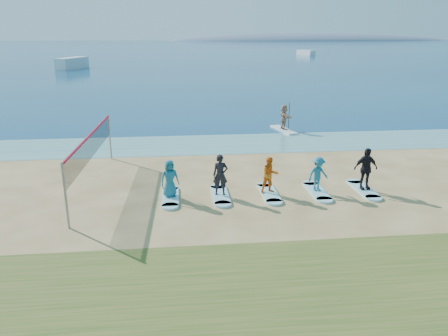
{
  "coord_description": "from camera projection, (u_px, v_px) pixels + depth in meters",
  "views": [
    {
      "loc": [
        -2.11,
        -16.11,
        6.86
      ],
      "look_at": [
        -0.14,
        2.0,
        1.1
      ],
      "focal_mm": 35.0,
      "sensor_mm": 36.0,
      "label": 1
    }
  ],
  "objects": [
    {
      "name": "student_4",
      "position": [
        366.0,
        169.0,
        19.25
      ],
      "size": [
        1.13,
        0.53,
        1.88
      ],
      "primitive_type": "imported",
      "rotation": [
        0.0,
        0.0,
        0.07
      ],
      "color": "black",
      "rests_on": "surfboard_4"
    },
    {
      "name": "surfboard_4",
      "position": [
        363.0,
        190.0,
        19.55
      ],
      "size": [
        0.7,
        2.2,
        0.09
      ],
      "primitive_type": "cube",
      "color": "#93D7E4",
      "rests_on": "ground"
    },
    {
      "name": "ocean",
      "position": [
        181.0,
        49.0,
        169.22
      ],
      "size": [
        600.0,
        600.0,
        0.0
      ],
      "primitive_type": "plane",
      "color": "navy",
      "rests_on": "ground"
    },
    {
      "name": "ground",
      "position": [
        233.0,
        209.0,
        17.56
      ],
      "size": [
        600.0,
        600.0,
        0.0
      ],
      "primitive_type": "plane",
      "color": "tan",
      "rests_on": "ground"
    },
    {
      "name": "surfboard_3",
      "position": [
        317.0,
        191.0,
        19.33
      ],
      "size": [
        0.7,
        2.2,
        0.09
      ],
      "primitive_type": "cube",
      "color": "#93D7E4",
      "rests_on": "ground"
    },
    {
      "name": "surfboard_0",
      "position": [
        170.0,
        197.0,
        18.66
      ],
      "size": [
        0.7,
        2.2,
        0.09
      ],
      "primitive_type": "cube",
      "color": "#93D7E4",
      "rests_on": "ground"
    },
    {
      "name": "shallow_water",
      "position": [
        212.0,
        144.0,
        27.51
      ],
      "size": [
        600.0,
        600.0,
        0.0
      ],
      "primitive_type": "plane",
      "color": "teal",
      "rests_on": "ground"
    },
    {
      "name": "student_1",
      "position": [
        220.0,
        175.0,
        18.61
      ],
      "size": [
        0.68,
        0.47,
        1.76
      ],
      "primitive_type": "imported",
      "rotation": [
        0.0,
        0.0,
        -0.08
      ],
      "color": "black",
      "rests_on": "surfboard_1"
    },
    {
      "name": "surfboard_2",
      "position": [
        269.0,
        193.0,
        19.11
      ],
      "size": [
        0.7,
        2.2,
        0.09
      ],
      "primitive_type": "cube",
      "color": "#93D7E4",
      "rests_on": "ground"
    },
    {
      "name": "surfboard_1",
      "position": [
        220.0,
        195.0,
        18.88
      ],
      "size": [
        0.7,
        2.2,
        0.09
      ],
      "primitive_type": "cube",
      "color": "#93D7E4",
      "rests_on": "ground"
    },
    {
      "name": "student_3",
      "position": [
        318.0,
        174.0,
        19.08
      ],
      "size": [
        1.12,
        0.85,
        1.53
      ],
      "primitive_type": "imported",
      "rotation": [
        0.0,
        0.0,
        0.32
      ],
      "color": "#1B6784",
      "rests_on": "surfboard_3"
    },
    {
      "name": "volleyball_net",
      "position": [
        91.0,
        146.0,
        19.55
      ],
      "size": [
        0.39,
        9.08,
        2.5
      ],
      "rotation": [
        0.0,
        0.0,
        -0.03
      ],
      "color": "gray",
      "rests_on": "ground"
    },
    {
      "name": "boat_offshore_b",
      "position": [
        306.0,
        55.0,
        126.94
      ],
      "size": [
        4.21,
        6.58,
        1.39
      ],
      "primitive_type": "cube",
      "rotation": [
        0.0,
        0.0,
        0.39
      ],
      "color": "silver",
      "rests_on": "ground"
    },
    {
      "name": "student_2",
      "position": [
        270.0,
        175.0,
        18.85
      ],
      "size": [
        0.86,
        0.71,
        1.59
      ],
      "primitive_type": "imported",
      "rotation": [
        0.0,
        0.0,
        0.15
      ],
      "color": "orange",
      "rests_on": "surfboard_2"
    },
    {
      "name": "island_ridge",
      "position": [
        311.0,
        40.0,
        311.7
      ],
      "size": [
        220.0,
        56.0,
        18.0
      ],
      "primitive_type": "ellipsoid",
      "color": "slate",
      "rests_on": "ground"
    },
    {
      "name": "boat_offshore_a",
      "position": [
        73.0,
        69.0,
        81.58
      ],
      "size": [
        4.8,
        8.33,
        2.04
      ],
      "primitive_type": "cube",
      "rotation": [
        0.0,
        0.0,
        -0.34
      ],
      "color": "silver",
      "rests_on": "ground"
    },
    {
      "name": "student_0",
      "position": [
        170.0,
        178.0,
        18.41
      ],
      "size": [
        0.9,
        0.73,
        1.6
      ],
      "primitive_type": "imported",
      "rotation": [
        0.0,
        0.0,
        0.32
      ],
      "color": "#1A637F",
      "rests_on": "surfboard_0"
    },
    {
      "name": "paddleboarder",
      "position": [
        284.0,
        117.0,
        30.93
      ],
      "size": [
        0.79,
        1.68,
        1.74
      ],
      "primitive_type": "imported",
      "rotation": [
        0.0,
        0.0,
        1.75
      ],
      "color": "tan",
      "rests_on": "paddleboard"
    },
    {
      "name": "paddleboard",
      "position": [
        284.0,
        130.0,
        31.21
      ],
      "size": [
        1.39,
        3.08,
        0.12
      ],
      "primitive_type": "cube",
      "rotation": [
        0.0,
        0.0,
        0.24
      ],
      "color": "silver",
      "rests_on": "ground"
    }
  ]
}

